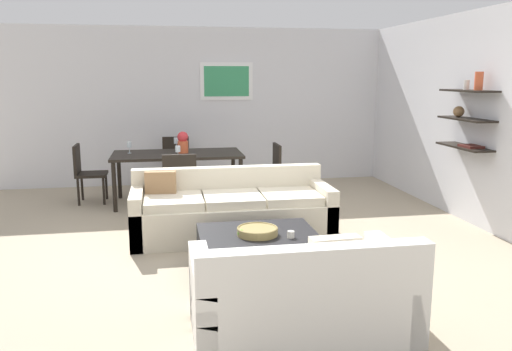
% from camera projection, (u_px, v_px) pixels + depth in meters
% --- Properties ---
extents(ground_plane, '(18.00, 18.00, 0.00)m').
position_uv_depth(ground_plane, '(245.00, 244.00, 5.87)').
color(ground_plane, tan).
extents(back_wall_unit, '(8.40, 0.09, 2.70)m').
position_uv_depth(back_wall_unit, '(231.00, 106.00, 9.07)').
color(back_wall_unit, silver).
rests_on(back_wall_unit, ground).
extents(right_wall_shelf_unit, '(0.34, 8.20, 2.70)m').
position_uv_depth(right_wall_shelf_unit, '(467.00, 117.00, 6.71)').
color(right_wall_shelf_unit, silver).
rests_on(right_wall_shelf_unit, ground).
extents(sofa_beige, '(2.34, 0.90, 0.78)m').
position_uv_depth(sofa_beige, '(231.00, 212.00, 6.12)').
color(sofa_beige, beige).
rests_on(sofa_beige, ground).
extents(loveseat_white, '(1.61, 0.90, 0.78)m').
position_uv_depth(loveseat_white, '(302.00, 295.00, 3.80)').
color(loveseat_white, white).
rests_on(loveseat_white, ground).
extents(coffee_table, '(1.14, 1.01, 0.38)m').
position_uv_depth(coffee_table, '(259.00, 253.00, 4.99)').
color(coffee_table, black).
rests_on(coffee_table, ground).
extents(decorative_bowl, '(0.40, 0.40, 0.08)m').
position_uv_depth(decorative_bowl, '(257.00, 231.00, 4.94)').
color(decorative_bowl, '#99844C').
rests_on(decorative_bowl, coffee_table).
extents(candle_jar, '(0.07, 0.07, 0.06)m').
position_uv_depth(candle_jar, '(291.00, 234.00, 4.86)').
color(candle_jar, silver).
rests_on(candle_jar, coffee_table).
extents(apple_on_coffee_table, '(0.07, 0.07, 0.07)m').
position_uv_depth(apple_on_coffee_table, '(241.00, 233.00, 4.89)').
color(apple_on_coffee_table, '#669E2D').
rests_on(apple_on_coffee_table, coffee_table).
extents(dining_table, '(1.90, 0.96, 0.75)m').
position_uv_depth(dining_table, '(177.00, 158.00, 7.67)').
color(dining_table, black).
rests_on(dining_table, ground).
extents(dining_chair_head, '(0.44, 0.44, 0.88)m').
position_uv_depth(dining_chair_head, '(176.00, 160.00, 8.56)').
color(dining_chair_head, black).
rests_on(dining_chair_head, ground).
extents(dining_chair_right_near, '(0.44, 0.44, 0.88)m').
position_uv_depth(dining_chair_right_near, '(269.00, 169.00, 7.73)').
color(dining_chair_right_near, black).
rests_on(dining_chair_right_near, ground).
extents(dining_chair_left_far, '(0.44, 0.44, 0.88)m').
position_uv_depth(dining_chair_left_far, '(85.00, 170.00, 7.68)').
color(dining_chair_left_far, black).
rests_on(dining_chair_left_far, ground).
extents(dining_chair_foot, '(0.44, 0.44, 0.88)m').
position_uv_depth(dining_chair_foot, '(180.00, 181.00, 6.85)').
color(dining_chair_foot, black).
rests_on(dining_chair_foot, ground).
extents(wine_glass_left_far, '(0.06, 0.06, 0.18)m').
position_uv_depth(wine_glass_left_far, '(129.00, 145.00, 7.63)').
color(wine_glass_left_far, silver).
rests_on(wine_glass_left_far, dining_table).
extents(wine_glass_head, '(0.08, 0.08, 0.18)m').
position_uv_depth(wine_glass_head, '(176.00, 141.00, 8.04)').
color(wine_glass_head, silver).
rests_on(wine_glass_head, dining_table).
extents(wine_glass_foot, '(0.07, 0.07, 0.17)m').
position_uv_depth(wine_glass_foot, '(178.00, 149.00, 7.23)').
color(wine_glass_foot, silver).
rests_on(wine_glass_foot, dining_table).
extents(centerpiece_vase, '(0.16, 0.16, 0.32)m').
position_uv_depth(centerpiece_vase, '(183.00, 142.00, 7.65)').
color(centerpiece_vase, '#D85933').
rests_on(centerpiece_vase, dining_table).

